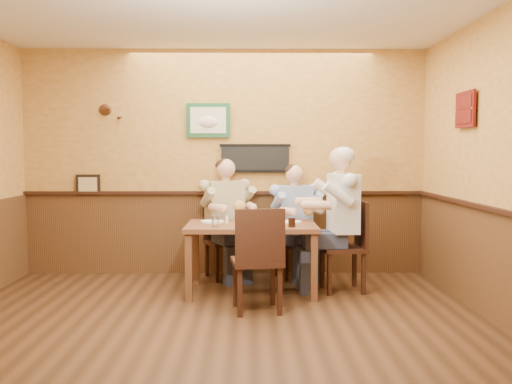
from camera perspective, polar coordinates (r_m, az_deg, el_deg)
room at (r=4.81m, az=-2.79°, el=5.91°), size 5.02×5.03×2.81m
dining_table at (r=6.20m, az=-0.47°, el=-4.05°), size 1.40×0.90×0.75m
chair_back_left at (r=6.94m, az=-3.11°, el=-4.88°), size 0.56×0.56×0.91m
chair_back_right at (r=6.97m, az=3.77°, el=-5.03°), size 0.51×0.51×0.87m
chair_right_end at (r=6.35m, az=8.66°, el=-5.37°), size 0.50×0.50×0.99m
chair_near_side at (r=5.50m, az=0.09°, el=-6.72°), size 0.52×0.52×1.01m
diner_tan_shirt at (r=6.91m, az=-3.12°, el=-3.28°), size 0.80×0.80×1.30m
diner_blue_polo at (r=6.94m, az=3.77°, el=-3.51°), size 0.73×0.73×1.24m
diner_white_elder at (r=6.31m, az=8.68°, el=-3.47°), size 0.71×0.71×1.42m
water_glass_left at (r=5.99m, az=-4.09°, el=-2.93°), size 0.08×0.08×0.11m
water_glass_mid at (r=5.96m, az=1.41°, el=-2.95°), size 0.08×0.08×0.11m
cola_tumbler at (r=5.92m, az=3.60°, el=-3.05°), size 0.10×0.10×0.10m
hot_sauce_bottle at (r=6.09m, az=-0.39°, el=-2.51°), size 0.04×0.04×0.17m
salt_shaker at (r=6.25m, az=-2.93°, el=-2.77°), size 0.04×0.04×0.08m
pepper_shaker at (r=6.18m, az=-1.37°, el=-2.81°), size 0.04×0.04×0.08m
plate_far_left at (r=6.34m, az=-4.36°, el=-2.96°), size 0.32×0.32×0.02m
plate_far_right at (r=6.32m, az=3.48°, el=-2.98°), size 0.28×0.28×0.02m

